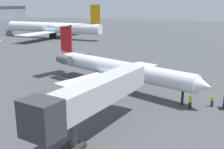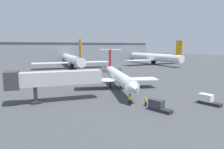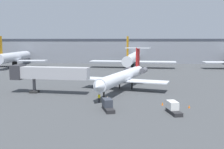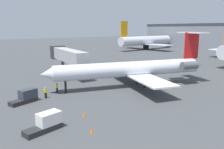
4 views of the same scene
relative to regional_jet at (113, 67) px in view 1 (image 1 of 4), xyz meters
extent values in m
cube|color=#424447|center=(-2.33, -1.06, -3.43)|extent=(400.00, 400.00, 0.10)
cylinder|color=silver|center=(-0.29, -0.91, -0.07)|extent=(11.11, 27.28, 2.68)
cone|color=silver|center=(-4.82, -14.90, -0.07)|extent=(3.10, 2.88, 2.54)
cone|color=silver|center=(4.26, 13.17, -0.07)|extent=(2.97, 3.17, 2.28)
cube|color=silver|center=(5.33, -1.68, -1.11)|extent=(10.45, 7.13, 0.24)
cube|color=silver|center=(-5.30, 1.76, -1.11)|extent=(10.45, 7.13, 0.24)
cylinder|color=#595960|center=(5.19, 8.77, 0.33)|extent=(2.41, 3.51, 1.50)
cylinder|color=#595960|center=(0.93, 10.15, 0.33)|extent=(2.41, 3.51, 1.50)
cube|color=red|center=(3.68, 11.36, 3.84)|extent=(1.21, 3.12, 5.14)
cube|color=silver|center=(3.68, 11.36, 6.31)|extent=(7.21, 4.38, 0.20)
cylinder|color=black|center=(-3.96, -12.23, -2.39)|extent=(0.36, 0.36, 1.97)
cylinder|color=black|center=(1.84, 0.50, -2.39)|extent=(0.36, 0.36, 1.97)
cylinder|color=black|center=(-1.20, 1.48, -2.39)|extent=(0.36, 0.36, 1.97)
cube|color=#ADADB2|center=(-16.12, -5.44, 1.24)|extent=(17.09, 4.86, 2.60)
cube|color=#333338|center=(-24.09, -4.35, 1.24)|extent=(2.81, 3.50, 3.20)
cylinder|color=#4C4C51|center=(-20.30, -4.87, -1.72)|extent=(0.70, 0.70, 3.32)
cube|color=#262626|center=(-20.30, -4.87, -3.13)|extent=(1.80, 1.80, 0.50)
cube|color=black|center=(-3.02, -16.05, -2.95)|extent=(0.25, 0.33, 0.85)
cube|color=yellow|center=(-3.02, -16.05, -2.23)|extent=(0.28, 0.41, 0.60)
sphere|color=tan|center=(-3.02, -16.05, -1.81)|extent=(0.24, 0.24, 0.24)
cube|color=black|center=(-4.78, -13.40, -2.95)|extent=(0.40, 0.39, 0.85)
cube|color=yellow|center=(-4.78, -13.40, -2.23)|extent=(0.47, 0.45, 0.60)
sphere|color=tan|center=(-4.78, -13.40, -1.81)|extent=(0.24, 0.24, 0.24)
cone|color=orange|center=(6.97, -15.14, -3.10)|extent=(0.36, 0.36, 0.55)
cone|color=orange|center=(11.34, -16.87, -3.10)|extent=(0.36, 0.36, 0.55)
cylinder|color=silver|center=(51.55, 49.49, 1.03)|extent=(4.55, 43.62, 4.02)
cube|color=orange|center=(51.31, 29.70, 6.54)|extent=(0.35, 4.00, 7.00)
cube|color=silver|center=(51.55, 49.49, -0.58)|extent=(36.68, 6.45, 0.30)
cube|color=black|center=(51.55, 49.49, -2.18)|extent=(1.20, 2.80, 2.40)
camera|label=1|loc=(-40.12, -17.66, 10.10)|focal=43.40mm
camera|label=2|loc=(-24.63, -44.57, 7.39)|focal=32.49mm
camera|label=3|loc=(0.12, -61.84, 8.21)|focal=41.83mm
camera|label=4|loc=(29.90, -28.49, 7.22)|focal=36.62mm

